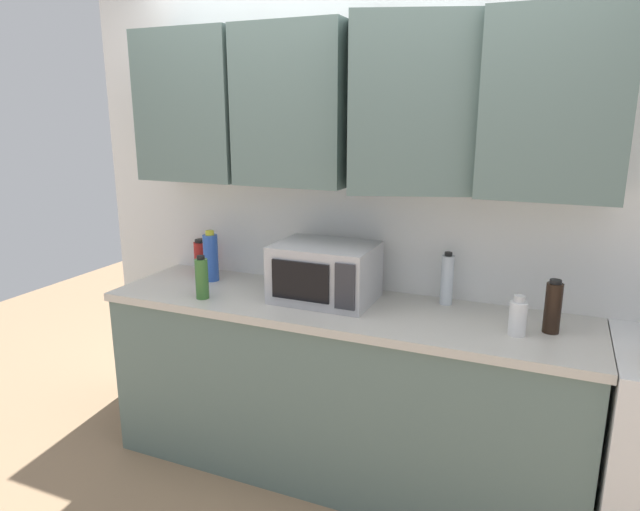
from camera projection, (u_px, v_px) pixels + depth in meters
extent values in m
cube|color=white|center=(364.00, 212.00, 2.89)|extent=(3.21, 0.06, 2.60)
cube|color=slate|center=(196.00, 107.00, 2.93)|extent=(0.56, 0.33, 0.75)
cube|color=slate|center=(296.00, 106.00, 2.71)|extent=(0.56, 0.33, 0.75)
cube|color=slate|center=(412.00, 106.00, 2.45)|extent=(0.63, 0.49, 0.75)
cube|color=slate|center=(555.00, 105.00, 2.27)|extent=(0.56, 0.33, 0.75)
cube|color=slate|center=(339.00, 393.00, 2.82)|extent=(2.31, 0.60, 0.86)
cube|color=beige|center=(340.00, 309.00, 2.71)|extent=(2.34, 0.63, 0.04)
cube|color=#B7B7BC|center=(325.00, 272.00, 2.74)|extent=(0.48, 0.36, 0.28)
cube|color=black|center=(300.00, 281.00, 2.59)|extent=(0.29, 0.01, 0.18)
cube|color=#2D2D33|center=(345.00, 287.00, 2.51)|extent=(0.10, 0.01, 0.21)
cylinder|color=red|center=(201.00, 257.00, 3.23)|extent=(0.08, 0.08, 0.18)
cylinder|color=black|center=(200.00, 241.00, 3.21)|extent=(0.06, 0.06, 0.02)
cylinder|color=#2D56B7|center=(211.00, 258.00, 3.06)|extent=(0.08, 0.08, 0.26)
cylinder|color=yellow|center=(210.00, 233.00, 3.03)|extent=(0.05, 0.05, 0.02)
cylinder|color=black|center=(553.00, 308.00, 2.34)|extent=(0.07, 0.07, 0.21)
cylinder|color=black|center=(556.00, 282.00, 2.31)|extent=(0.05, 0.05, 0.02)
cylinder|color=silver|center=(447.00, 280.00, 2.68)|extent=(0.06, 0.06, 0.24)
cylinder|color=black|center=(448.00, 254.00, 2.65)|extent=(0.04, 0.04, 0.02)
cylinder|color=white|center=(518.00, 319.00, 2.32)|extent=(0.07, 0.07, 0.14)
cylinder|color=silver|center=(520.00, 299.00, 2.30)|extent=(0.05, 0.05, 0.03)
cylinder|color=#386B2D|center=(202.00, 279.00, 2.77)|extent=(0.06, 0.06, 0.20)
cylinder|color=black|center=(201.00, 257.00, 2.74)|extent=(0.04, 0.04, 0.02)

